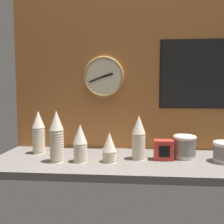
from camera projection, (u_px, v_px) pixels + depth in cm
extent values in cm
cube|color=slate|center=(130.00, 162.00, 138.40)|extent=(160.00, 56.00, 4.00)
cube|color=#A3602D|center=(130.00, 72.00, 160.04)|extent=(160.00, 3.00, 105.00)
cone|color=beige|center=(39.00, 145.00, 150.68)|extent=(7.93, 7.93, 10.72)
cone|color=beige|center=(39.00, 142.00, 150.55)|extent=(7.93, 7.93, 10.72)
cone|color=beige|center=(39.00, 140.00, 150.43)|extent=(7.93, 7.93, 10.72)
cone|color=beige|center=(39.00, 138.00, 150.30)|extent=(7.93, 7.93, 10.72)
cone|color=beige|center=(39.00, 136.00, 150.17)|extent=(7.93, 7.93, 10.72)
cone|color=beige|center=(39.00, 133.00, 150.05)|extent=(7.93, 7.93, 10.72)
cone|color=beige|center=(39.00, 131.00, 149.92)|extent=(7.93, 7.93, 10.72)
cone|color=beige|center=(38.00, 129.00, 149.79)|extent=(7.93, 7.93, 10.72)
cone|color=beige|center=(38.00, 126.00, 149.66)|extent=(7.93, 7.93, 10.72)
cone|color=beige|center=(38.00, 124.00, 149.54)|extent=(7.93, 7.93, 10.72)
cone|color=beige|center=(38.00, 122.00, 149.41)|extent=(7.93, 7.93, 10.72)
cone|color=beige|center=(38.00, 119.00, 149.28)|extent=(7.93, 7.93, 10.72)
cone|color=beige|center=(139.00, 150.00, 137.05)|extent=(7.93, 7.93, 10.72)
cone|color=beige|center=(139.00, 147.00, 136.93)|extent=(7.93, 7.93, 10.72)
cone|color=beige|center=(139.00, 145.00, 136.80)|extent=(7.93, 7.93, 10.72)
cone|color=beige|center=(139.00, 142.00, 136.67)|extent=(7.93, 7.93, 10.72)
cone|color=beige|center=(139.00, 140.00, 136.55)|extent=(7.93, 7.93, 10.72)
cone|color=beige|center=(139.00, 137.00, 136.42)|extent=(7.93, 7.93, 10.72)
cone|color=beige|center=(139.00, 135.00, 136.29)|extent=(7.93, 7.93, 10.72)
cone|color=beige|center=(139.00, 132.00, 136.16)|extent=(7.93, 7.93, 10.72)
cone|color=beige|center=(139.00, 130.00, 136.04)|extent=(7.93, 7.93, 10.72)
cone|color=beige|center=(139.00, 127.00, 135.91)|extent=(7.93, 7.93, 10.72)
cone|color=beige|center=(139.00, 125.00, 135.78)|extent=(7.93, 7.93, 10.72)
cone|color=beige|center=(57.00, 152.00, 132.30)|extent=(7.93, 7.93, 10.72)
cone|color=beige|center=(57.00, 149.00, 132.17)|extent=(7.93, 7.93, 10.72)
cone|color=beige|center=(57.00, 147.00, 132.04)|extent=(7.93, 7.93, 10.72)
cone|color=beige|center=(57.00, 144.00, 131.92)|extent=(7.93, 7.93, 10.72)
cone|color=beige|center=(57.00, 142.00, 131.79)|extent=(7.93, 7.93, 10.72)
cone|color=beige|center=(57.00, 139.00, 131.66)|extent=(7.93, 7.93, 10.72)
cone|color=beige|center=(57.00, 136.00, 131.53)|extent=(7.93, 7.93, 10.72)
cone|color=beige|center=(57.00, 134.00, 131.41)|extent=(7.93, 7.93, 10.72)
cone|color=beige|center=(56.00, 131.00, 131.28)|extent=(7.93, 7.93, 10.72)
cone|color=beige|center=(56.00, 128.00, 131.15)|extent=(7.93, 7.93, 10.72)
cone|color=beige|center=(56.00, 126.00, 131.03)|extent=(7.93, 7.93, 10.72)
cone|color=beige|center=(56.00, 123.00, 130.90)|extent=(7.93, 7.93, 10.72)
cone|color=beige|center=(56.00, 120.00, 130.77)|extent=(7.93, 7.93, 10.72)
cone|color=beige|center=(80.00, 152.00, 132.14)|extent=(7.93, 7.93, 10.72)
cone|color=beige|center=(80.00, 150.00, 132.01)|extent=(7.93, 7.93, 10.72)
cone|color=beige|center=(80.00, 147.00, 131.89)|extent=(7.93, 7.93, 10.72)
cone|color=beige|center=(80.00, 144.00, 131.76)|extent=(7.93, 7.93, 10.72)
cone|color=beige|center=(80.00, 142.00, 131.63)|extent=(7.93, 7.93, 10.72)
cone|color=beige|center=(80.00, 139.00, 131.51)|extent=(7.93, 7.93, 10.72)
cone|color=beige|center=(80.00, 136.00, 131.38)|extent=(7.93, 7.93, 10.72)
cone|color=beige|center=(80.00, 134.00, 131.25)|extent=(7.93, 7.93, 10.72)
cone|color=beige|center=(109.00, 152.00, 131.86)|extent=(7.93, 7.93, 10.72)
cone|color=beige|center=(109.00, 150.00, 131.73)|extent=(7.93, 7.93, 10.72)
cone|color=beige|center=(109.00, 147.00, 131.61)|extent=(7.93, 7.93, 10.72)
cone|color=beige|center=(109.00, 144.00, 131.48)|extent=(7.93, 7.93, 10.72)
cone|color=beige|center=(109.00, 142.00, 131.35)|extent=(7.93, 7.93, 10.72)
cylinder|color=beige|center=(184.00, 154.00, 139.46)|extent=(12.52, 12.52, 4.98)
cylinder|color=beige|center=(184.00, 150.00, 139.28)|extent=(12.52, 12.52, 4.98)
cylinder|color=beige|center=(185.00, 147.00, 139.10)|extent=(12.52, 12.52, 4.98)
cylinder|color=beige|center=(185.00, 143.00, 138.92)|extent=(12.52, 12.52, 4.98)
cylinder|color=beige|center=(185.00, 140.00, 138.74)|extent=(12.52, 12.52, 4.98)
torus|color=white|center=(185.00, 137.00, 138.59)|extent=(13.31, 13.31, 1.79)
cylinder|color=beige|center=(104.00, 77.00, 159.23)|extent=(26.40, 1.80, 26.40)
torus|color=#AD894C|center=(104.00, 77.00, 158.43)|extent=(27.32, 1.98, 27.32)
cube|color=black|center=(108.00, 75.00, 157.59)|extent=(6.65, 0.60, 3.11)
cube|color=black|center=(96.00, 79.00, 158.49)|extent=(9.94, 0.60, 4.36)
cylinder|color=black|center=(103.00, 77.00, 157.94)|extent=(1.32, 0.60, 1.32)
cube|color=black|center=(197.00, 74.00, 154.73)|extent=(48.84, 0.60, 45.06)
cube|color=black|center=(198.00, 74.00, 154.31)|extent=(46.44, 1.20, 42.66)
cube|color=red|center=(164.00, 150.00, 135.99)|extent=(10.85, 7.23, 11.33)
cube|color=black|center=(164.00, 152.00, 132.20)|extent=(5.97, 0.40, 6.35)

